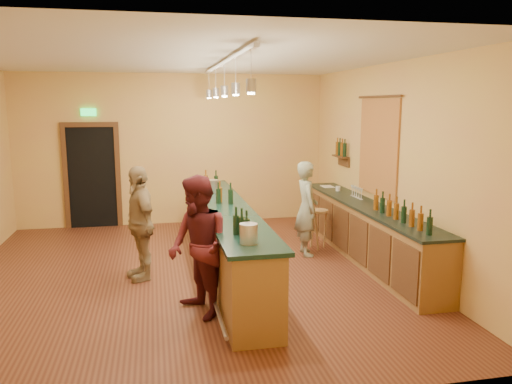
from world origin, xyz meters
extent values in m
plane|color=#4E2316|center=(0.00, 0.00, 0.00)|extent=(7.00, 7.00, 0.00)
cube|color=silver|center=(0.00, 0.00, 3.20)|extent=(6.50, 7.00, 0.02)
cube|color=#D8BA51|center=(0.00, 3.50, 1.60)|extent=(6.50, 0.02, 3.20)
cube|color=#D8BA51|center=(0.00, -3.50, 1.60)|extent=(6.50, 0.02, 3.20)
cube|color=#D8BA51|center=(3.25, 0.00, 1.60)|extent=(0.02, 7.00, 3.20)
cube|color=black|center=(-1.70, 3.48, 1.05)|extent=(0.95, 0.06, 2.10)
cube|color=#432614|center=(-2.22, 3.46, 1.05)|extent=(0.10, 0.08, 2.10)
cube|color=#432614|center=(-1.18, 3.46, 1.05)|extent=(0.10, 0.08, 2.10)
cube|color=#432614|center=(-1.70, 3.46, 2.15)|extent=(1.15, 0.08, 0.10)
cube|color=#19E54C|center=(-1.70, 3.45, 2.40)|extent=(0.30, 0.04, 0.15)
cube|color=maroon|center=(3.23, 0.40, 1.85)|extent=(0.03, 1.40, 1.60)
cube|color=#432614|center=(3.16, 1.90, 1.55)|extent=(0.16, 0.55, 0.03)
cube|color=#432614|center=(3.23, 1.90, 1.45)|extent=(0.03, 0.55, 0.18)
cube|color=brown|center=(2.97, 0.20, 0.45)|extent=(0.55, 4.50, 0.90)
cube|color=black|center=(2.97, 0.20, 0.92)|extent=(0.60, 4.55, 0.04)
cylinder|color=silver|center=(2.97, 1.50, 0.99)|extent=(0.09, 0.09, 0.09)
cube|color=silver|center=(2.94, 2.00, 0.95)|extent=(0.22, 0.30, 0.01)
cube|color=brown|center=(0.61, 0.00, 0.50)|extent=(0.60, 5.00, 1.00)
cube|color=black|center=(0.61, 0.00, 1.02)|extent=(0.70, 5.10, 0.05)
cylinder|color=silver|center=(0.25, 0.00, 0.15)|extent=(0.05, 5.00, 0.05)
cylinder|color=silver|center=(0.56, -2.10, 1.16)|extent=(0.20, 0.20, 0.22)
cylinder|color=silver|center=(0.56, 1.20, 1.16)|extent=(0.20, 0.20, 0.22)
cube|color=silver|center=(0.61, 0.00, 3.14)|extent=(0.06, 4.60, 0.05)
cylinder|color=silver|center=(0.61, -2.00, 2.95)|extent=(0.01, 0.01, 0.35)
cylinder|color=#A5A5AD|center=(0.61, -2.00, 2.75)|extent=(0.11, 0.11, 0.14)
cylinder|color=#FFEABF|center=(0.61, -2.00, 2.67)|extent=(0.08, 0.08, 0.02)
cylinder|color=silver|center=(0.61, -1.00, 2.95)|extent=(0.01, 0.01, 0.35)
cylinder|color=#A5A5AD|center=(0.61, -1.00, 2.75)|extent=(0.11, 0.11, 0.14)
cylinder|color=#FFEABF|center=(0.61, -1.00, 2.67)|extent=(0.08, 0.08, 0.02)
cylinder|color=silver|center=(0.61, 0.00, 2.95)|extent=(0.01, 0.01, 0.35)
cylinder|color=#A5A5AD|center=(0.61, 0.00, 2.75)|extent=(0.11, 0.11, 0.14)
cylinder|color=#FFEABF|center=(0.61, 0.00, 2.67)|extent=(0.08, 0.08, 0.02)
cylinder|color=silver|center=(0.61, 1.00, 2.95)|extent=(0.01, 0.01, 0.35)
cylinder|color=#A5A5AD|center=(0.61, 1.00, 2.75)|extent=(0.11, 0.11, 0.14)
cylinder|color=#FFEABF|center=(0.61, 1.00, 2.67)|extent=(0.08, 0.08, 0.02)
cylinder|color=silver|center=(0.61, 2.00, 2.95)|extent=(0.01, 0.01, 0.35)
cylinder|color=#A5A5AD|center=(0.61, 2.00, 2.75)|extent=(0.11, 0.11, 0.14)
cylinder|color=#FFEABF|center=(0.61, 2.00, 2.67)|extent=(0.08, 0.08, 0.02)
imported|color=gray|center=(2.09, 0.66, 0.81)|extent=(0.40, 0.60, 1.61)
imported|color=#59191E|center=(0.06, -1.50, 0.86)|extent=(0.91, 1.02, 1.73)
imported|color=#997A51|center=(-0.66, 0.01, 0.84)|extent=(0.69, 1.06, 1.68)
cylinder|color=olive|center=(2.41, 0.97, 0.69)|extent=(0.34, 0.34, 0.04)
cylinder|color=olive|center=(2.54, 0.97, 0.33)|extent=(0.04, 0.04, 0.67)
cylinder|color=olive|center=(2.35, 1.09, 0.33)|extent=(0.04, 0.04, 0.67)
cylinder|color=olive|center=(2.35, 0.86, 0.33)|extent=(0.04, 0.04, 0.67)
camera|label=1|loc=(-0.43, -7.30, 2.55)|focal=35.00mm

